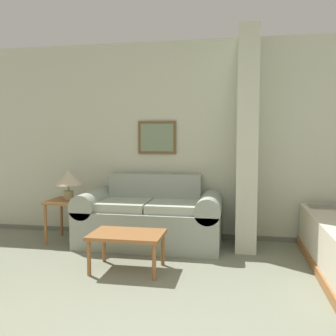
{
  "coord_description": "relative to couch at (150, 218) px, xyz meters",
  "views": [
    {
      "loc": [
        0.47,
        -1.36,
        1.35
      ],
      "look_at": [
        -0.17,
        2.14,
        1.05
      ],
      "focal_mm": 40.0,
      "sensor_mm": 36.0,
      "label": 1
    }
  ],
  "objects": [
    {
      "name": "table_lamp",
      "position": [
        -1.06,
        -0.04,
        0.48
      ],
      "size": [
        0.35,
        0.35,
        0.38
      ],
      "color": "tan",
      "rests_on": "side_table"
    },
    {
      "name": "side_table",
      "position": [
        -1.06,
        -0.04,
        0.13
      ],
      "size": [
        0.49,
        0.49,
        0.54
      ],
      "color": "#996033",
      "rests_on": "ground_plane"
    },
    {
      "name": "wall_back",
      "position": [
        0.58,
        0.49,
        0.96
      ],
      "size": [
        7.76,
        0.16,
        2.6
      ],
      "color": "beige",
      "rests_on": "ground_plane"
    },
    {
      "name": "wall_partition_pillar",
      "position": [
        1.17,
        0.11,
        0.97
      ],
      "size": [
        0.24,
        0.65,
        2.6
      ],
      "color": "beige",
      "rests_on": "ground_plane"
    },
    {
      "name": "coffee_table",
      "position": [
        -0.02,
        -0.94,
        0.0
      ],
      "size": [
        0.73,
        0.5,
        0.38
      ],
      "color": "#996033",
      "rests_on": "ground_plane"
    },
    {
      "name": "couch",
      "position": [
        0.0,
        0.0,
        0.0
      ],
      "size": [
        1.78,
        0.84,
        0.86
      ],
      "color": "#99A393",
      "rests_on": "ground_plane"
    }
  ]
}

